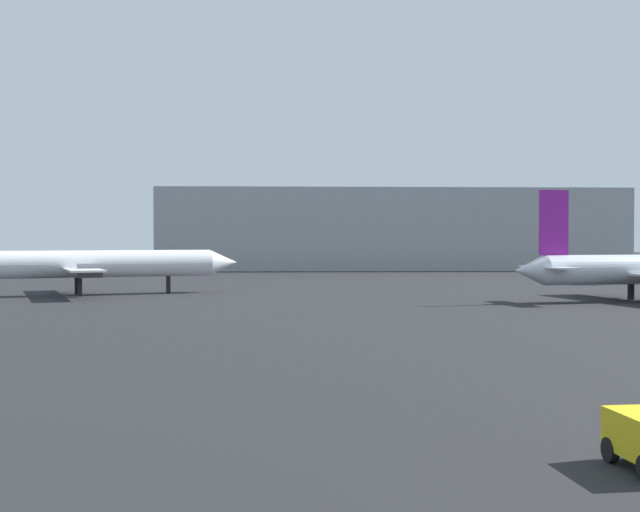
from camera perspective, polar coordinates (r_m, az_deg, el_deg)
name	(u,v)px	position (r m, az deg, el deg)	size (l,w,h in m)	color
airplane_far_left	(88,264)	(82.37, -15.32, -0.52)	(27.75, 17.20, 8.29)	white
terminal_building	(389,230)	(147.48, 4.64, 1.78)	(77.92, 21.04, 13.59)	#999EA3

